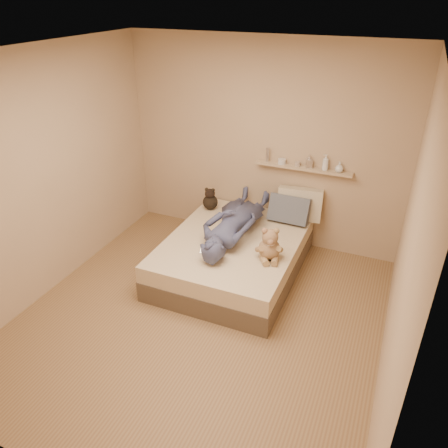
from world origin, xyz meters
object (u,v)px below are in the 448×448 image
at_px(game_console, 209,250).
at_px(person, 234,221).
at_px(pillow_grey, 289,209).
at_px(pillow_cream, 300,204).
at_px(bed, 233,256).
at_px(dark_plush, 210,200).
at_px(teddy_bear, 270,246).
at_px(wall_shelf, 303,168).

xyz_separation_m(game_console, person, (0.00, 0.68, 0.02)).
bearing_deg(pillow_grey, pillow_cream, 55.41).
distance_m(bed, dark_plush, 0.92).
bearing_deg(game_console, teddy_bear, 31.38).
bearing_deg(dark_plush, person, -43.28).
relative_size(game_console, teddy_bear, 0.51).
xyz_separation_m(person, wall_shelf, (0.59, 0.79, 0.47)).
bearing_deg(pillow_cream, dark_plush, -169.73).
bearing_deg(pillow_cream, pillow_grey, -124.59).
height_order(pillow_cream, person, pillow_cream).
bearing_deg(pillow_cream, bed, -124.34).
relative_size(game_console, pillow_grey, 0.40).
xyz_separation_m(game_console, pillow_cream, (0.61, 1.40, 0.03)).
bearing_deg(bed, person, 110.66).
height_order(game_console, wall_shelf, wall_shelf).
bearing_deg(pillow_grey, game_console, -112.37).
bearing_deg(dark_plush, game_console, -65.82).
distance_m(game_console, person, 0.68).
distance_m(teddy_bear, pillow_grey, 0.92).
height_order(game_console, pillow_cream, pillow_cream).
xyz_separation_m(bed, pillow_cream, (0.57, 0.83, 0.43)).
relative_size(teddy_bear, pillow_grey, 0.78).
bearing_deg(person, teddy_bear, 147.82).
distance_m(teddy_bear, wall_shelf, 1.24).
height_order(teddy_bear, dark_plush, teddy_bear).
bearing_deg(pillow_grey, wall_shelf, 70.04).
height_order(game_console, teddy_bear, teddy_bear).
height_order(pillow_grey, person, person).
xyz_separation_m(bed, pillow_grey, (0.47, 0.69, 0.40)).
height_order(game_console, dark_plush, dark_plush).
relative_size(pillow_grey, wall_shelf, 0.42).
xyz_separation_m(pillow_grey, person, (-0.51, -0.58, 0.01)).
bearing_deg(wall_shelf, pillow_grey, -109.96).
height_order(bed, pillow_grey, pillow_grey).
height_order(bed, teddy_bear, teddy_bear).
relative_size(bed, pillow_grey, 3.80).
distance_m(game_console, teddy_bear, 0.65).
height_order(game_console, person, person).
xyz_separation_m(bed, person, (-0.04, 0.11, 0.41)).
xyz_separation_m(game_console, teddy_bear, (0.56, 0.34, -0.01)).
height_order(teddy_bear, wall_shelf, wall_shelf).
height_order(dark_plush, person, person).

